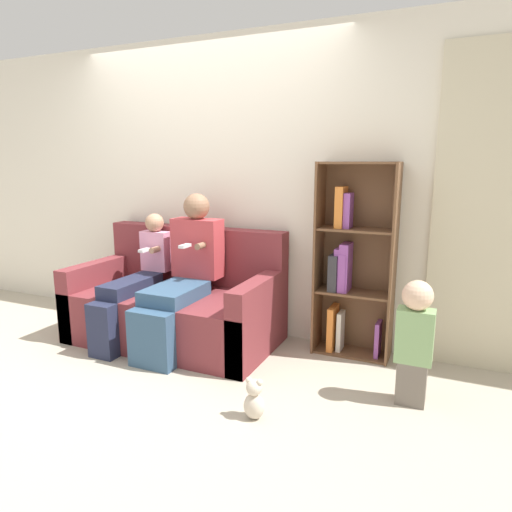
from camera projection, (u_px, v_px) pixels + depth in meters
The scene contains 9 objects.
ground_plane at pixel (146, 366), 3.42m from camera, with size 14.00×14.00×0.00m, color #B2A893.
back_wall at pixel (210, 188), 4.09m from camera, with size 10.00×0.06×2.55m.
curtain_panel at pixel (482, 212), 3.19m from camera, with size 0.66×0.04×2.31m.
couch at pixel (177, 305), 3.89m from camera, with size 1.72×0.90×0.94m.
adult_seated at pixel (183, 271), 3.68m from camera, with size 0.42×0.85×1.25m.
child_seated at pixel (133, 280), 3.83m from camera, with size 0.26×0.86×1.06m.
toddler_standing at pixel (415, 338), 2.81m from camera, with size 0.22×0.19×0.80m.
bookshelf at pixel (351, 266), 3.54m from camera, with size 0.59×0.28×1.50m.
teddy_bear at pixel (254, 400), 2.70m from camera, with size 0.13×0.11×0.26m.
Camera 1 is at (2.05, -2.57, 1.50)m, focal length 32.00 mm.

